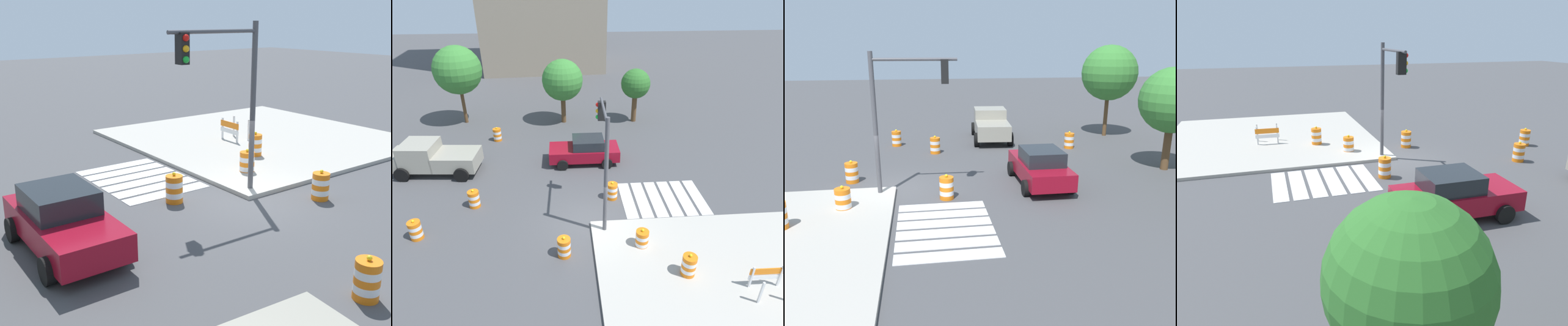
{
  "view_description": "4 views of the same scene",
  "coord_description": "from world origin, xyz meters",
  "views": [
    {
      "loc": [
        -11.01,
        10.17,
        5.76
      ],
      "look_at": [
        -0.04,
        2.18,
        1.68
      ],
      "focal_mm": 44.7,
      "sensor_mm": 36.0,
      "label": 1
    },
    {
      "loc": [
        -1.14,
        -12.8,
        10.51
      ],
      "look_at": [
        0.11,
        2.9,
        1.72
      ],
      "focal_mm": 31.4,
      "sensor_mm": 36.0,
      "label": 2
    },
    {
      "loc": [
        16.08,
        1.15,
        5.8
      ],
      "look_at": [
        2.43,
        3.21,
        1.75
      ],
      "focal_mm": 36.4,
      "sensor_mm": 36.0,
      "label": 3
    },
    {
      "loc": [
        6.11,
        16.23,
        5.97
      ],
      "look_at": [
        2.04,
        2.54,
        0.91
      ],
      "focal_mm": 33.2,
      "sensor_mm": 36.0,
      "label": 4
    }
  ],
  "objects": [
    {
      "name": "sports_car",
      "position": [
        0.19,
        6.18,
        0.81
      ],
      "size": [
        4.31,
        2.16,
        1.63
      ],
      "color": "maroon",
      "rests_on": "ground"
    },
    {
      "name": "traffic_barrel_near_corner",
      "position": [
        -1.28,
        -1.98,
        0.45
      ],
      "size": [
        0.56,
        0.56,
        1.02
      ],
      "color": "orange",
      "rests_on": "ground"
    },
    {
      "name": "traffic_barrel_median_far",
      "position": [
        1.32,
        2.04,
        0.45
      ],
      "size": [
        0.56,
        0.56,
        1.02
      ],
      "color": "orange",
      "rests_on": "ground"
    },
    {
      "name": "street_tree_streetside_near",
      "position": [
        -8.8,
        13.44,
        4.15
      ],
      "size": [
        3.56,
        3.56,
        5.95
      ],
      "color": "brown",
      "rests_on": "ground"
    },
    {
      "name": "traffic_barrel_median_near",
      "position": [
        -5.8,
        9.8,
        0.45
      ],
      "size": [
        0.56,
        0.56,
        1.02
      ],
      "color": "orange",
      "rests_on": "ground"
    },
    {
      "name": "construction_barricade",
      "position": [
        6.17,
        -4.48,
        0.72
      ],
      "size": [
        1.3,
        0.8,
        1.0
      ],
      "color": "silver",
      "rests_on": "sidewalk_corner"
    },
    {
      "name": "traffic_barrel_lane_center",
      "position": [
        -7.89,
        -0.36,
        0.45
      ],
      "size": [
        0.56,
        0.56,
        1.02
      ],
      "color": "orange",
      "rests_on": "ground"
    },
    {
      "name": "ground_plane",
      "position": [
        0.0,
        0.0,
        0.0
      ],
      "size": [
        120.0,
        120.0,
        0.0
      ],
      "primitive_type": "plane",
      "color": "#474749"
    },
    {
      "name": "traffic_barrel_on_sidewalk",
      "position": [
        3.53,
        -3.52,
        0.6
      ],
      "size": [
        0.56,
        0.56,
        1.02
      ],
      "color": "orange",
      "rests_on": "sidewalk_corner"
    },
    {
      "name": "street_tree_streetside_far",
      "position": [
        4.57,
        12.68,
        3.0
      ],
      "size": [
        2.25,
        2.25,
        4.18
      ],
      "color": "brown",
      "rests_on": "ground"
    },
    {
      "name": "traffic_light_pole",
      "position": [
        0.63,
        0.54,
        3.91
      ],
      "size": [
        0.47,
        3.29,
        5.5
      ],
      "color": "#4C4C51",
      "rests_on": "sidewalk_corner"
    },
    {
      "name": "pickup_truck",
      "position": [
        -8.97,
        5.62,
        0.97
      ],
      "size": [
        5.29,
        2.68,
        1.92
      ],
      "color": "gray",
      "rests_on": "ground"
    },
    {
      "name": "traffic_barrel_far_curb",
      "position": [
        2.08,
        -1.77,
        0.45
      ],
      "size": [
        0.56,
        0.56,
        1.02
      ],
      "color": "orange",
      "rests_on": "ground"
    },
    {
      "name": "crosswalk_stripes",
      "position": [
        4.0,
        1.8,
        0.01
      ],
      "size": [
        4.35,
        3.2,
        0.02
      ],
      "color": "silver",
      "rests_on": "ground"
    },
    {
      "name": "traffic_barrel_crosswalk_end",
      "position": [
        -5.78,
        1.88,
        0.45
      ],
      "size": [
        0.56,
        0.56,
        1.02
      ],
      "color": "orange",
      "rests_on": "ground"
    },
    {
      "name": "street_tree_streetside_mid",
      "position": [
        -1.02,
        12.91,
        3.37
      ],
      "size": [
        3.1,
        3.1,
        4.94
      ],
      "color": "brown",
      "rests_on": "ground"
    }
  ]
}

